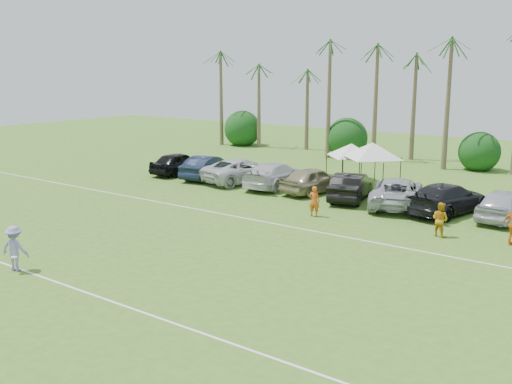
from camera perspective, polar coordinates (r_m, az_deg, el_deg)
The scene contains 26 objects.
ground at distance 22.39m, azimuth -23.09°, elevation -9.97°, with size 120.00×120.00×0.00m, color #406D20.
field_lines at distance 27.03m, azimuth -8.47°, elevation -5.31°, with size 80.00×12.10×0.01m.
palm_tree_0 at distance 62.84m, azimuth -3.95°, elevation 11.63°, with size 2.40×2.40×8.90m.
palm_tree_1 at distance 59.76m, azimuth -0.18°, elevation 12.47°, with size 2.40×2.40×9.90m.
palm_tree_2 at distance 56.98m, azimuth 4.00°, elevation 13.32°, with size 2.40×2.40×10.90m.
palm_tree_3 at distance 54.99m, azimuth 7.67°, elevation 14.17°, with size 2.40×2.40×11.90m.
palm_tree_4 at distance 53.18m, azimuth 11.46°, elevation 11.32°, with size 2.40×2.40×8.90m.
palm_tree_5 at distance 51.64m, azimuth 15.63°, elevation 12.07°, with size 2.40×2.40×9.90m.
palm_tree_6 at distance 50.38m, azimuth 20.05°, elevation 12.78°, with size 2.40×2.40×10.90m.
bush_tree_0 at distance 62.08m, azimuth -1.13°, elevation 6.39°, with size 4.00×4.00×4.00m.
bush_tree_1 at distance 55.29m, azimuth 9.75°, elevation 5.51°, with size 4.00×4.00×4.00m.
bush_tree_2 at distance 51.20m, azimuth 21.91°, elevation 4.28°, with size 4.00×4.00×4.00m.
sideline_player_a at distance 31.90m, azimuth 5.85°, elevation -0.93°, with size 0.63×0.41×1.73m, color #D45517.
sideline_player_b at distance 29.39m, azimuth 17.93°, elevation -2.62°, with size 0.84×0.65×1.72m, color orange.
canopy_tent_left at distance 41.83m, azimuth 9.55°, elevation 4.79°, with size 4.04×4.04×3.27m.
canopy_tent_right at distance 39.76m, azimuth 11.60°, elevation 4.87°, with size 4.57×4.57×3.70m.
frisbee_player at distance 25.26m, azimuth -22.97°, elevation -5.20°, with size 1.38×1.06×1.88m.
parked_car_0 at distance 45.03m, azimuth -7.71°, elevation 2.88°, with size 2.05×5.11×1.74m, color black.
parked_car_1 at distance 43.00m, azimuth -4.86°, elevation 2.51°, with size 1.84×5.28×1.74m, color black.
parked_car_2 at distance 41.39m, azimuth -1.40°, elevation 2.17°, with size 2.89×6.26×1.74m, color silver.
parked_car_3 at distance 39.64m, azimuth 2.02°, elevation 1.72°, with size 2.44×6.00×1.74m, color silver.
parked_car_4 at distance 38.01m, azimuth 5.72°, elevation 1.21°, with size 2.05×5.11×1.74m, color gray.
parked_car_5 at distance 36.25m, azimuth 9.48°, elevation 0.57°, with size 1.84×5.28×1.74m, color black.
parked_car_6 at distance 35.09m, azimuth 13.89°, elevation -0.01°, with size 2.89×6.26×1.74m, color #A6A8B2.
parked_car_7 at distance 34.16m, azimuth 18.58°, elevation -0.62°, with size 2.44×6.00×1.74m, color black.
parked_car_8 at distance 33.79m, azimuth 23.62°, elevation -1.15°, with size 2.05×5.11×1.74m, color #B3B3C0.
Camera 1 is at (18.13, -10.35, 8.08)m, focal length 40.00 mm.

